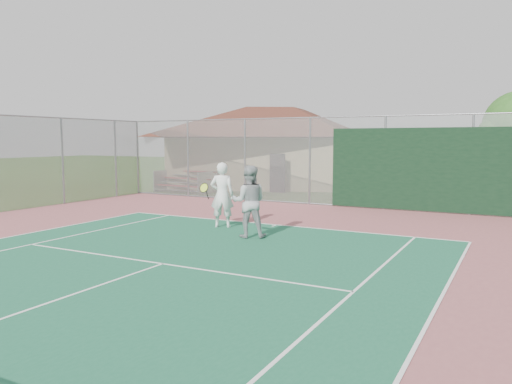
% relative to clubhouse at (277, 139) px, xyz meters
% --- Properties ---
extents(back_fence, '(20.08, 0.11, 3.53)m').
position_rel_clubhouse_xyz_m(back_fence, '(8.12, -7.30, -1.00)').
color(back_fence, gray).
rests_on(back_fence, ground).
extents(side_fence_left, '(0.08, 9.00, 3.50)m').
position_rel_clubhouse_xyz_m(side_fence_left, '(-3.99, -11.78, -0.92)').
color(side_fence_left, gray).
rests_on(side_fence_left, ground).
extents(clubhouse, '(14.26, 11.94, 5.25)m').
position_rel_clubhouse_xyz_m(clubhouse, '(0.00, 0.00, 0.00)').
color(clubhouse, tan).
rests_on(clubhouse, ground).
extents(bleachers, '(2.90, 1.82, 1.06)m').
position_rel_clubhouse_xyz_m(bleachers, '(-2.41, -5.54, -2.10)').
color(bleachers, maroon).
rests_on(bleachers, ground).
extents(player_white_front, '(1.02, 0.79, 1.93)m').
position_rel_clubhouse_xyz_m(player_white_front, '(4.74, -13.52, -1.70)').
color(player_white_front, white).
rests_on(player_white_front, ground).
extents(player_grey_back, '(1.16, 1.06, 1.92)m').
position_rel_clubhouse_xyz_m(player_grey_back, '(6.21, -14.50, -1.71)').
color(player_grey_back, '#A2A5A7').
rests_on(player_grey_back, ground).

